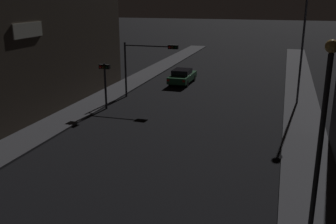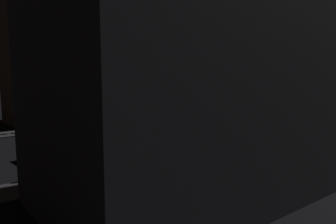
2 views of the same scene
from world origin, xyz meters
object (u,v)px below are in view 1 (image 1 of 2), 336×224
(traffic_light_left_kerb, at_px, (105,76))
(street_lamp_near_block, at_px, (321,134))
(traffic_light_overhead, at_px, (147,58))
(street_lamp_far_block, at_px, (304,27))
(far_car, at_px, (182,76))

(traffic_light_left_kerb, xyz_separation_m, street_lamp_near_block, (13.71, -13.77, 1.72))
(traffic_light_overhead, height_order, street_lamp_near_block, street_lamp_near_block)
(street_lamp_far_block, bearing_deg, street_lamp_near_block, -89.93)
(traffic_light_left_kerb, bearing_deg, street_lamp_far_block, 21.84)
(traffic_light_overhead, xyz_separation_m, street_lamp_far_block, (11.81, 1.63, 2.53))
(far_car, distance_m, traffic_light_left_kerb, 10.73)
(street_lamp_far_block, bearing_deg, far_car, 156.28)
(far_car, xyz_separation_m, traffic_light_left_kerb, (-3.21, -10.09, 1.75))
(far_car, distance_m, street_lamp_near_block, 26.30)
(traffic_light_overhead, bearing_deg, street_lamp_far_block, 7.86)
(traffic_light_overhead, height_order, street_lamp_far_block, street_lamp_far_block)
(traffic_light_left_kerb, relative_size, street_lamp_near_block, 0.50)
(traffic_light_overhead, relative_size, traffic_light_left_kerb, 1.33)
(far_car, relative_size, street_lamp_near_block, 0.66)
(traffic_light_left_kerb, distance_m, street_lamp_far_block, 15.13)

